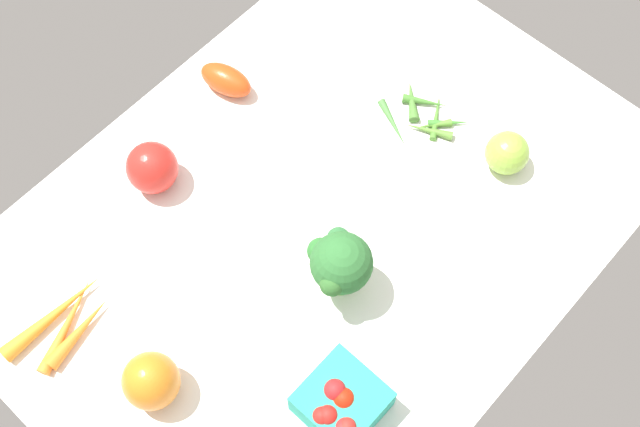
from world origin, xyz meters
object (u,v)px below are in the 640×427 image
(heirloom_tomato_green, at_px, (507,153))
(roma_tomato, at_px, (226,80))
(bell_pepper_orange, at_px, (151,381))
(bell_pepper_red, at_px, (152,168))
(okra_pile, at_px, (423,115))
(broccoli_head, at_px, (339,263))
(berry_basket, at_px, (341,403))
(carrot_bunch, at_px, (64,322))

(heirloom_tomato_green, height_order, roma_tomato, heirloom_tomato_green)
(bell_pepper_orange, distance_m, bell_pepper_red, 0.34)
(bell_pepper_red, bearing_deg, okra_pile, -32.01)
(roma_tomato, relative_size, bell_pepper_red, 1.10)
(okra_pile, xyz_separation_m, bell_pepper_red, (-0.39, 0.24, 0.04))
(heirloom_tomato_green, bearing_deg, broccoli_head, 170.10)
(berry_basket, height_order, broccoli_head, broccoli_head)
(berry_basket, distance_m, carrot_bunch, 0.43)
(bell_pepper_orange, bearing_deg, roma_tomato, 34.30)
(roma_tomato, bearing_deg, berry_basket, 138.29)
(bell_pepper_orange, relative_size, carrot_bunch, 0.53)
(bell_pepper_red, bearing_deg, bell_pepper_orange, -132.46)
(carrot_bunch, bearing_deg, heirloom_tomato_green, -25.43)
(carrot_bunch, bearing_deg, bell_pepper_red, 17.37)
(berry_basket, relative_size, roma_tomato, 1.12)
(broccoli_head, xyz_separation_m, okra_pile, (0.32, 0.10, -0.07))
(heirloom_tomato_green, bearing_deg, bell_pepper_orange, 167.41)
(roma_tomato, bearing_deg, carrot_bunch, 92.02)
(heirloom_tomato_green, xyz_separation_m, bell_pepper_red, (-0.40, 0.40, 0.01))
(berry_basket, height_order, heirloom_tomato_green, berry_basket)
(heirloom_tomato_green, distance_m, roma_tomato, 0.48)
(broccoli_head, height_order, carrot_bunch, broccoli_head)
(roma_tomato, relative_size, okra_pile, 0.65)
(heirloom_tomato_green, relative_size, broccoli_head, 0.55)
(berry_basket, relative_size, okra_pile, 0.73)
(broccoli_head, height_order, roma_tomato, broccoli_head)
(carrot_bunch, relative_size, bell_pepper_red, 2.06)
(berry_basket, distance_m, bell_pepper_orange, 0.27)
(broccoli_head, bearing_deg, roma_tomato, 70.09)
(bell_pepper_orange, height_order, bell_pepper_red, bell_pepper_orange)
(roma_tomato, height_order, bell_pepper_red, bell_pepper_red)
(berry_basket, height_order, bell_pepper_red, bell_pepper_red)
(berry_basket, xyz_separation_m, heirloom_tomato_green, (0.48, 0.07, -0.00))
(bell_pepper_orange, xyz_separation_m, okra_pile, (0.62, 0.01, -0.04))
(broccoli_head, relative_size, bell_pepper_red, 1.50)
(bell_pepper_orange, bearing_deg, okra_pile, 1.15)
(bell_pepper_orange, relative_size, roma_tomato, 1.00)
(heirloom_tomato_green, distance_m, bell_pepper_red, 0.57)
(roma_tomato, bearing_deg, bell_pepper_red, 89.13)
(heirloom_tomato_green, xyz_separation_m, okra_pile, (-0.02, 0.15, -0.03))
(okra_pile, bearing_deg, carrot_bunch, 166.00)
(berry_basket, distance_m, roma_tomato, 0.58)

